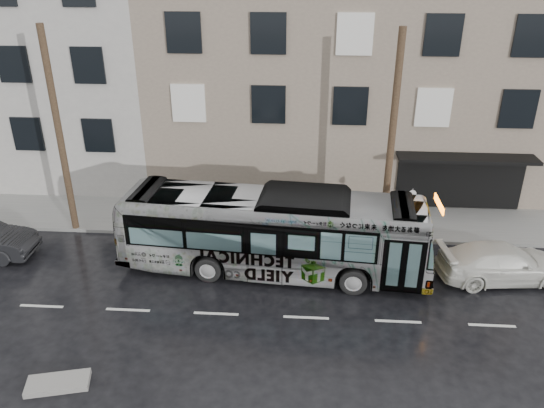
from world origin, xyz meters
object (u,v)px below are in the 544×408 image
(utility_pole_rear, at_px, (59,134))
(bus, at_px, (273,232))
(white_sedan, at_px, (502,263))
(utility_pole_front, at_px, (391,141))
(sign_post, at_px, (410,214))

(utility_pole_rear, relative_size, bus, 0.74)
(utility_pole_rear, xyz_separation_m, white_sedan, (18.27, -2.78, -3.92))
(utility_pole_front, bearing_deg, sign_post, 0.00)
(utility_pole_front, relative_size, sign_post, 3.75)
(utility_pole_rear, distance_m, white_sedan, 18.89)
(sign_post, xyz_separation_m, white_sedan, (3.17, -2.78, -0.62))
(utility_pole_rear, height_order, sign_post, utility_pole_rear)
(utility_pole_rear, relative_size, sign_post, 3.75)
(bus, relative_size, white_sedan, 2.44)
(utility_pole_rear, bearing_deg, white_sedan, -8.65)
(sign_post, relative_size, bus, 0.20)
(utility_pole_front, height_order, white_sedan, utility_pole_front)
(utility_pole_rear, height_order, white_sedan, utility_pole_rear)
(white_sedan, bearing_deg, utility_pole_rear, 74.11)
(bus, bearing_deg, utility_pole_rear, 78.81)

